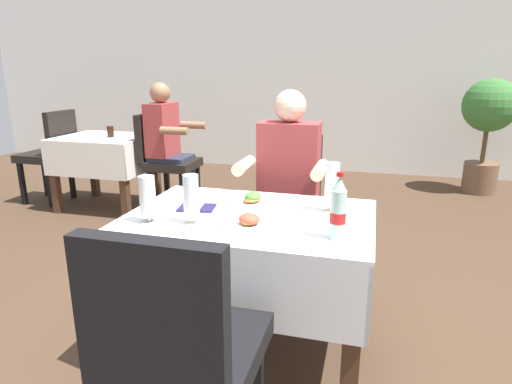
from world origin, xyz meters
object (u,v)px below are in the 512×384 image
at_px(main_dining_table, 250,250).
at_px(napkin_cutlery_set, 197,207).
at_px(seated_diner_far, 287,183).
at_px(background_chair_left, 51,151).
at_px(potted_plant_corner, 488,120).
at_px(beer_glass_right, 148,199).
at_px(plate_far_diner, 252,201).
at_px(chair_far_diner_seat, 284,203).
at_px(beer_glass_left, 332,188).
at_px(background_dining_table, 106,155).
at_px(plate_near_camera, 248,223).
at_px(background_table_tumbler, 110,132).
at_px(cola_bottle_primary, 338,210).
at_px(beer_glass_middle, 191,199).
at_px(chair_near_camera_side, 180,348).
at_px(background_chair_right, 165,157).
at_px(background_patron, 168,141).

relative_size(main_dining_table, napkin_cutlery_set, 5.69).
relative_size(seated_diner_far, background_chair_left, 1.30).
bearing_deg(potted_plant_corner, background_chair_left, -160.25).
xyz_separation_m(main_dining_table, beer_glass_right, (-0.39, -0.22, 0.28)).
height_order(seated_diner_far, plate_far_diner, seated_diner_far).
distance_m(main_dining_table, chair_far_diner_seat, 0.78).
xyz_separation_m(plate_far_diner, beer_glass_left, (0.39, -0.01, 0.10)).
xyz_separation_m(main_dining_table, background_dining_table, (-2.07, 1.95, -0.01)).
bearing_deg(plate_near_camera, main_dining_table, 103.26).
bearing_deg(background_table_tumbler, beer_glass_right, -53.53).
bearing_deg(cola_bottle_primary, potted_plant_corner, 70.45).
xyz_separation_m(plate_far_diner, background_dining_table, (-2.04, 1.79, -0.21)).
relative_size(plate_near_camera, background_table_tumbler, 2.09).
distance_m(beer_glass_left, beer_glass_middle, 0.65).
xyz_separation_m(chair_far_diner_seat, chair_near_camera_side, (-0.00, -1.55, 0.00)).
bearing_deg(napkin_cutlery_set, background_chair_right, 120.82).
height_order(plate_far_diner, background_dining_table, plate_far_diner).
xyz_separation_m(napkin_cutlery_set, background_chair_left, (-2.45, 1.93, -0.18)).
bearing_deg(chair_near_camera_side, background_patron, 116.75).
height_order(chair_far_diner_seat, cola_bottle_primary, cola_bottle_primary).
relative_size(main_dining_table, plate_far_diner, 4.40).
xyz_separation_m(chair_far_diner_seat, beer_glass_right, (-0.39, -1.00, 0.28)).
relative_size(chair_near_camera_side, background_chair_right, 1.00).
bearing_deg(potted_plant_corner, napkin_cutlery_set, -119.68).
bearing_deg(potted_plant_corner, cola_bottle_primary, -109.55).
bearing_deg(background_table_tumbler, main_dining_table, -44.21).
xyz_separation_m(cola_bottle_primary, background_dining_table, (-2.48, 2.14, -0.31)).
distance_m(plate_far_diner, potted_plant_corner, 3.83).
xyz_separation_m(seated_diner_far, background_chair_right, (-1.46, 1.28, -0.16)).
relative_size(seated_diner_far, beer_glass_left, 5.41).
bearing_deg(background_dining_table, seated_diner_far, -31.19).
bearing_deg(napkin_cutlery_set, background_patron, 119.73).
xyz_separation_m(beer_glass_middle, cola_bottle_primary, (0.62, -0.01, 0.01)).
distance_m(background_chair_right, background_patron, 0.16).
xyz_separation_m(chair_far_diner_seat, seated_diner_far, (0.04, -0.11, 0.16)).
bearing_deg(background_table_tumbler, seated_diner_far, -31.96).
relative_size(beer_glass_middle, napkin_cutlery_set, 1.11).
distance_m(plate_far_diner, background_chair_left, 3.24).
bearing_deg(background_chair_left, cola_bottle_primary, -34.35).
xyz_separation_m(plate_near_camera, plate_far_diner, (-0.07, 0.32, -0.00)).
bearing_deg(background_chair_right, napkin_cutlery_set, -59.18).
xyz_separation_m(background_patron, background_table_tumbler, (-0.61, -0.02, 0.07)).
distance_m(plate_near_camera, background_table_tumbler, 2.91).
distance_m(seated_diner_far, potted_plant_corner, 3.35).
bearing_deg(chair_far_diner_seat, background_table_tumbler, 149.85).
bearing_deg(beer_glass_left, plate_near_camera, -135.90).
bearing_deg(chair_near_camera_side, background_chair_right, 117.57).
bearing_deg(beer_glass_left, beer_glass_right, -154.16).
height_order(beer_glass_left, beer_glass_middle, beer_glass_left).
relative_size(main_dining_table, chair_near_camera_side, 1.15).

